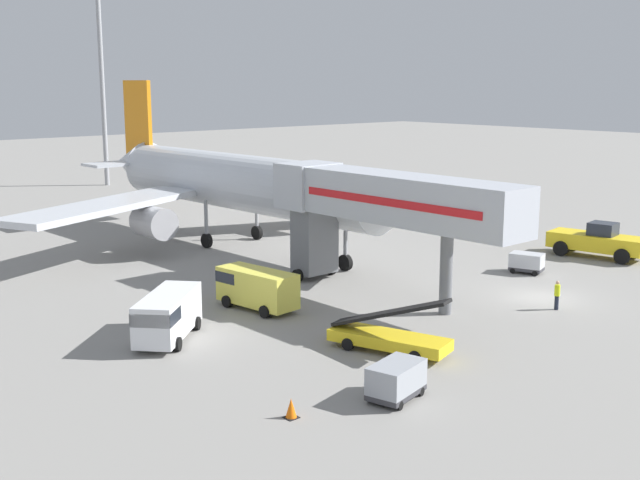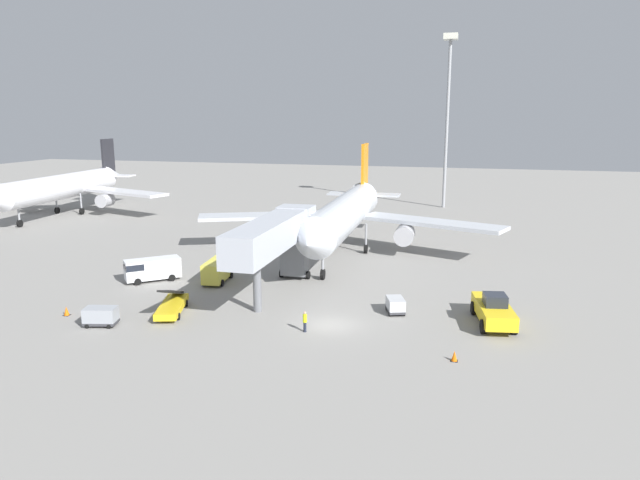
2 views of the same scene
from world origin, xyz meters
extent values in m
plane|color=gray|center=(0.00, 0.00, 0.00)|extent=(300.00, 300.00, 0.00)
cylinder|color=silver|center=(-4.32, 23.37, 4.91)|extent=(5.03, 27.89, 4.23)
cone|color=silver|center=(-3.88, 7.84, 4.91)|extent=(4.24, 3.41, 4.15)
cone|color=silver|center=(-4.80, 39.81, 5.23)|extent=(4.17, 5.23, 4.02)
cube|color=orange|center=(-4.76, 38.53, 9.14)|extent=(0.48, 4.03, 6.77)
cube|color=silver|center=(-2.21, 38.24, 5.44)|extent=(5.16, 3.07, 0.24)
cube|color=silver|center=(-7.29, 38.09, 5.44)|extent=(5.16, 3.07, 0.24)
cube|color=silver|center=(5.64, 26.21, 3.96)|extent=(17.85, 9.87, 0.44)
cube|color=silver|center=(-14.43, 25.64, 3.96)|extent=(17.68, 10.72, 0.44)
cylinder|color=#A8A8AD|center=(2.69, 25.08, 2.53)|extent=(2.38, 3.05, 2.29)
cylinder|color=#A8A8AD|center=(-11.42, 24.68, 2.53)|extent=(2.38, 3.05, 2.29)
cylinder|color=gray|center=(-4.01, 12.54, 2.09)|extent=(0.28, 0.28, 3.09)
cylinder|color=black|center=(-4.01, 12.54, 0.55)|extent=(0.38, 1.11, 1.10)
cylinder|color=gray|center=(-1.94, 25.11, 2.09)|extent=(0.28, 0.28, 3.09)
cylinder|color=black|center=(-1.94, 25.11, 0.55)|extent=(0.38, 1.11, 1.10)
cylinder|color=gray|center=(-6.81, 24.97, 2.09)|extent=(0.28, 0.28, 3.09)
cylinder|color=black|center=(-6.81, 24.97, 0.55)|extent=(0.38, 1.11, 1.10)
cube|color=#B2B7C1|center=(-6.87, 4.65, 5.96)|extent=(3.11, 15.37, 2.70)
cube|color=red|center=(-8.39, 4.64, 5.96)|extent=(0.14, 12.89, 0.44)
cube|color=#B2B7C1|center=(-6.93, 12.93, 5.96)|extent=(3.47, 2.83, 2.84)
cube|color=#232833|center=(-6.94, 14.23, 6.21)|extent=(3.30, 0.26, 0.90)
cube|color=slate|center=(-6.92, 12.33, 2.50)|extent=(2.56, 1.82, 4.21)
cylinder|color=black|center=(-8.35, 12.32, 0.40)|extent=(0.31, 0.80, 0.80)
cylinder|color=black|center=(-5.50, 12.34, 0.40)|extent=(0.31, 0.80, 0.80)
cylinder|color=slate|center=(-6.84, 1.58, 2.30)|extent=(0.70, 0.70, 4.61)
cube|color=yellow|center=(12.42, 3.62, 1.11)|extent=(3.53, 7.06, 1.11)
cube|color=#232833|center=(12.48, 3.29, 2.11)|extent=(1.97, 2.06, 0.90)
cylinder|color=black|center=(13.92, 1.66, 0.55)|extent=(0.58, 1.15, 1.10)
cylinder|color=black|center=(11.67, 1.26, 0.55)|extent=(0.58, 1.15, 1.10)
cylinder|color=black|center=(13.17, 5.98, 0.55)|extent=(0.58, 1.15, 1.10)
cylinder|color=black|center=(10.91, 5.59, 0.55)|extent=(0.58, 1.15, 1.10)
cube|color=yellow|center=(-13.65, -0.73, 0.57)|extent=(3.44, 6.01, 0.55)
cube|color=black|center=(-13.65, -0.73, 1.88)|extent=(2.68, 5.81, 2.01)
cylinder|color=black|center=(-12.32, -2.12, 0.30)|extent=(0.39, 0.64, 0.60)
cylinder|color=black|center=(-13.94, -2.63, 0.30)|extent=(0.39, 0.64, 0.60)
cylinder|color=black|center=(-13.35, 1.17, 0.30)|extent=(0.39, 0.64, 0.60)
cylinder|color=black|center=(-14.98, 0.66, 0.30)|extent=(0.39, 0.64, 0.60)
cube|color=#E5DB4C|center=(-13.98, 9.05, 1.25)|extent=(2.35, 5.07, 1.92)
cube|color=#1E232D|center=(-14.17, 10.70, 1.67)|extent=(2.00, 1.77, 0.61)
cylinder|color=black|center=(-15.01, 10.46, 0.34)|extent=(0.40, 0.71, 0.68)
cylinder|color=black|center=(-13.29, 10.66, 0.34)|extent=(0.40, 0.71, 0.68)
cylinder|color=black|center=(-14.67, 7.44, 0.34)|extent=(0.40, 0.71, 0.68)
cylinder|color=black|center=(-12.94, 7.64, 0.34)|extent=(0.40, 0.71, 0.68)
cube|color=white|center=(-20.44, 7.69, 1.28)|extent=(5.28, 4.99, 1.99)
cube|color=#1E232D|center=(-21.80, 6.47, 1.72)|extent=(2.57, 2.58, 0.64)
cylinder|color=black|center=(-21.08, 5.90, 0.34)|extent=(0.74, 0.71, 0.68)
cylinder|color=black|center=(-22.29, 7.26, 0.34)|extent=(0.74, 0.71, 0.68)
cylinder|color=black|center=(-18.58, 8.11, 0.34)|extent=(0.74, 0.71, 0.68)
cylinder|color=black|center=(-19.80, 9.48, 0.34)|extent=(0.74, 0.71, 0.68)
cube|color=#38383D|center=(-17.58, -4.88, 0.29)|extent=(2.75, 2.00, 0.22)
cube|color=#999EA5|center=(-17.58, -4.88, 0.95)|extent=(2.75, 2.00, 1.09)
cylinder|color=black|center=(-16.89, -4.03, 0.18)|extent=(0.38, 0.20, 0.36)
cylinder|color=black|center=(-16.58, -5.33, 0.18)|extent=(0.38, 0.20, 0.36)
cylinder|color=black|center=(-18.58, -4.43, 0.18)|extent=(0.38, 0.20, 0.36)
cylinder|color=black|center=(-18.26, -5.73, 0.18)|extent=(0.38, 0.20, 0.36)
cube|color=#38383D|center=(4.53, 4.16, 0.29)|extent=(1.94, 2.41, 0.22)
cube|color=silver|center=(4.53, 4.16, 0.86)|extent=(1.94, 2.41, 0.92)
cylinder|color=black|center=(3.71, 4.65, 0.18)|extent=(0.23, 0.38, 0.36)
cylinder|color=black|center=(4.87, 5.05, 0.18)|extent=(0.23, 0.38, 0.36)
cylinder|color=black|center=(4.19, 3.27, 0.18)|extent=(0.23, 0.38, 0.36)
cylinder|color=black|center=(5.35, 3.67, 0.18)|extent=(0.23, 0.38, 0.36)
cylinder|color=#1E2333|center=(-1.59, -1.99, 0.39)|extent=(0.29, 0.29, 0.79)
cylinder|color=#D8EA19|center=(-1.59, -1.99, 1.10)|extent=(0.38, 0.38, 0.62)
sphere|color=tan|center=(-1.59, -1.99, 1.53)|extent=(0.21, 0.21, 0.21)
cube|color=black|center=(9.74, -4.60, 0.01)|extent=(0.48, 0.48, 0.03)
cone|color=orange|center=(9.74, -4.60, 0.38)|extent=(0.41, 0.41, 0.71)
cube|color=black|center=(-21.87, -3.53, 0.01)|extent=(0.50, 0.50, 0.03)
cone|color=orange|center=(-21.87, -3.53, 0.40)|extent=(0.43, 0.43, 0.74)
cylinder|color=silver|center=(-55.78, 38.87, 4.82)|extent=(5.81, 27.27, 4.06)
cone|color=silver|center=(-56.83, 54.86, 5.13)|extent=(4.17, 5.23, 3.85)
cube|color=#232328|center=(-56.75, 53.62, 8.88)|extent=(0.61, 3.93, 6.49)
cube|color=silver|center=(-54.29, 53.42, 5.33)|extent=(5.04, 3.16, 0.24)
cube|color=silver|center=(-59.15, 53.10, 5.33)|extent=(5.04, 3.16, 0.24)
cube|color=silver|center=(-46.09, 42.04, 3.91)|extent=(17.68, 9.15, 0.44)
cube|color=silver|center=(-65.81, 40.76, 3.91)|extent=(17.31, 11.05, 0.44)
cylinder|color=#A8A8AD|center=(-48.96, 40.82, 2.56)|extent=(2.33, 2.93, 2.15)
cylinder|color=#A8A8AD|center=(-62.80, 39.91, 2.56)|extent=(2.33, 2.93, 2.15)
cylinder|color=gray|center=(-55.09, 28.34, 2.08)|extent=(0.28, 0.28, 3.05)
cylinder|color=black|center=(-55.09, 28.34, 0.55)|extent=(0.42, 1.12, 1.10)
cylinder|color=gray|center=(-53.56, 40.64, 2.08)|extent=(0.28, 0.28, 3.05)
cylinder|color=black|center=(-53.56, 40.64, 0.55)|extent=(0.42, 1.12, 1.10)
cylinder|color=gray|center=(-58.22, 40.34, 2.08)|extent=(0.28, 0.28, 3.05)
cylinder|color=black|center=(-58.22, 40.34, 0.55)|extent=(0.42, 1.12, 1.10)
cylinder|color=#93969B|center=(4.99, 64.67, 14.59)|extent=(0.56, 0.56, 29.17)
cube|color=silver|center=(4.99, 64.67, 29.67)|extent=(2.40, 2.40, 1.00)
camera|label=1|loc=(-39.69, -25.41, 12.42)|focal=44.91mm
camera|label=2|loc=(10.52, -42.55, 16.26)|focal=32.65mm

